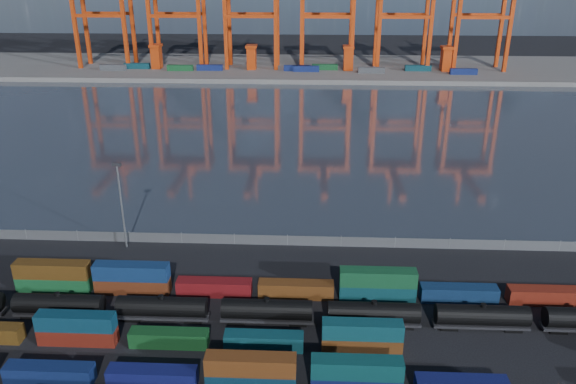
{
  "coord_description": "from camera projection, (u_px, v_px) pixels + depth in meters",
  "views": [
    {
      "loc": [
        4.44,
        -65.32,
        49.53
      ],
      "look_at": [
        0.0,
        30.0,
        10.0
      ],
      "focal_mm": 35.0,
      "sensor_mm": 36.0,
      "label": 1
    }
  ],
  "objects": [
    {
      "name": "straddle_carriers",
      "position": [
        300.0,
        57.0,
        261.12
      ],
      "size": [
        140.0,
        7.0,
        11.1
      ],
      "color": "#BF370D",
      "rests_on": "far_quay"
    },
    {
      "name": "harbor_water",
      "position": [
        299.0,
        130.0,
        176.33
      ],
      "size": [
        700.0,
        700.0,
        0.0
      ],
      "primitive_type": "plane",
      "color": "#29303B",
      "rests_on": "ground"
    },
    {
      "name": "tanker_string",
      "position": [
        267.0,
        311.0,
        81.99
      ],
      "size": [
        106.72,
        2.95,
        4.22
      ],
      "color": "black",
      "rests_on": "ground"
    },
    {
      "name": "container_row_south",
      "position": [
        150.0,
        373.0,
        70.05
      ],
      "size": [
        126.67,
        2.28,
        4.87
      ],
      "color": "#434648",
      "rests_on": "ground"
    },
    {
      "name": "ground",
      "position": [
        278.0,
        338.0,
        79.43
      ],
      "size": [
        700.0,
        700.0,
        0.0
      ],
      "primitive_type": "plane",
      "color": "black",
      "rests_on": "ground"
    },
    {
      "name": "waterfront_fence",
      "position": [
        288.0,
        240.0,
        104.88
      ],
      "size": [
        160.12,
        0.12,
        2.2
      ],
      "color": "#595B5E",
      "rests_on": "ground"
    },
    {
      "name": "quay_containers",
      "position": [
        281.0,
        68.0,
        259.02
      ],
      "size": [
        172.58,
        10.99,
        2.6
      ],
      "color": "navy",
      "rests_on": "far_quay"
    },
    {
      "name": "container_row_mid",
      "position": [
        254.0,
        337.0,
        76.78
      ],
      "size": [
        140.77,
        2.21,
        4.72
      ],
      "color": "#383B3D",
      "rests_on": "ground"
    },
    {
      "name": "yard_light_mast",
      "position": [
        121.0,
        201.0,
        101.15
      ],
      "size": [
        1.6,
        0.4,
        16.6
      ],
      "color": "slate",
      "rests_on": "ground"
    },
    {
      "name": "far_quay",
      "position": [
        305.0,
        68.0,
        272.85
      ],
      "size": [
        700.0,
        70.0,
        2.0
      ],
      "primitive_type": "cube",
      "color": "#514F4C",
      "rests_on": "ground"
    },
    {
      "name": "container_row_north",
      "position": [
        196.0,
        283.0,
        89.17
      ],
      "size": [
        141.14,
        2.42,
        5.17
      ],
      "color": "navy",
      "rests_on": "ground"
    }
  ]
}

